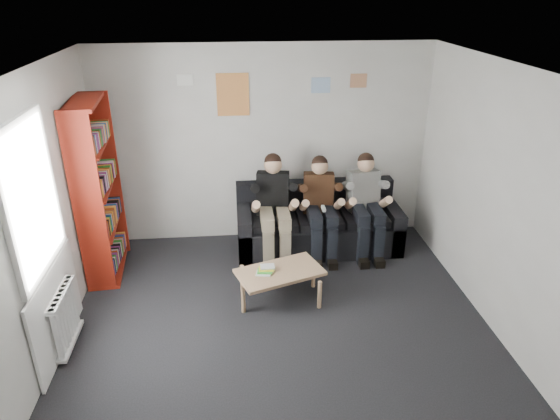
{
  "coord_description": "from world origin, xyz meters",
  "views": [
    {
      "loc": [
        -0.43,
        -4.03,
        3.39
      ],
      "look_at": [
        0.1,
        1.3,
        0.93
      ],
      "focal_mm": 32.0,
      "sensor_mm": 36.0,
      "label": 1
    }
  ],
  "objects_px": {
    "person_left": "(274,209)",
    "person_right": "(366,206)",
    "sofa": "(317,225)",
    "coffee_table": "(280,274)",
    "bookshelf": "(99,191)",
    "person_middle": "(321,208)"
  },
  "relations": [
    {
      "from": "coffee_table",
      "to": "person_right",
      "type": "relative_size",
      "value": 0.71
    },
    {
      "from": "bookshelf",
      "to": "person_left",
      "type": "relative_size",
      "value": 1.59
    },
    {
      "from": "person_left",
      "to": "person_right",
      "type": "xyz_separation_m",
      "value": [
        1.23,
        0.0,
        -0.01
      ]
    },
    {
      "from": "coffee_table",
      "to": "person_left",
      "type": "height_order",
      "value": "person_left"
    },
    {
      "from": "person_middle",
      "to": "person_right",
      "type": "height_order",
      "value": "person_right"
    },
    {
      "from": "sofa",
      "to": "person_left",
      "type": "height_order",
      "value": "person_left"
    },
    {
      "from": "bookshelf",
      "to": "person_left",
      "type": "height_order",
      "value": "bookshelf"
    },
    {
      "from": "person_left",
      "to": "coffee_table",
      "type": "bearing_deg",
      "value": -83.08
    },
    {
      "from": "coffee_table",
      "to": "bookshelf",
      "type": "bearing_deg",
      "value": 157.46
    },
    {
      "from": "sofa",
      "to": "coffee_table",
      "type": "distance_m",
      "value": 1.41
    },
    {
      "from": "sofa",
      "to": "person_left",
      "type": "relative_size",
      "value": 1.61
    },
    {
      "from": "sofa",
      "to": "person_middle",
      "type": "xyz_separation_m",
      "value": [
        -0.0,
        -0.2,
        0.35
      ]
    },
    {
      "from": "person_left",
      "to": "person_middle",
      "type": "height_order",
      "value": "person_left"
    },
    {
      "from": "person_middle",
      "to": "person_right",
      "type": "relative_size",
      "value": 0.99
    },
    {
      "from": "sofa",
      "to": "person_right",
      "type": "bearing_deg",
      "value": -18.18
    },
    {
      "from": "sofa",
      "to": "person_right",
      "type": "xyz_separation_m",
      "value": [
        0.62,
        -0.2,
        0.36
      ]
    },
    {
      "from": "bookshelf",
      "to": "coffee_table",
      "type": "height_order",
      "value": "bookshelf"
    },
    {
      "from": "person_left",
      "to": "person_middle",
      "type": "xyz_separation_m",
      "value": [
        0.62,
        0.0,
        -0.02
      ]
    },
    {
      "from": "sofa",
      "to": "bookshelf",
      "type": "relative_size",
      "value": 1.01
    },
    {
      "from": "person_right",
      "to": "coffee_table",
      "type": "bearing_deg",
      "value": -148.78
    },
    {
      "from": "coffee_table",
      "to": "person_left",
      "type": "distance_m",
      "value": 1.11
    },
    {
      "from": "person_right",
      "to": "person_middle",
      "type": "bearing_deg",
      "value": 171.28
    }
  ]
}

